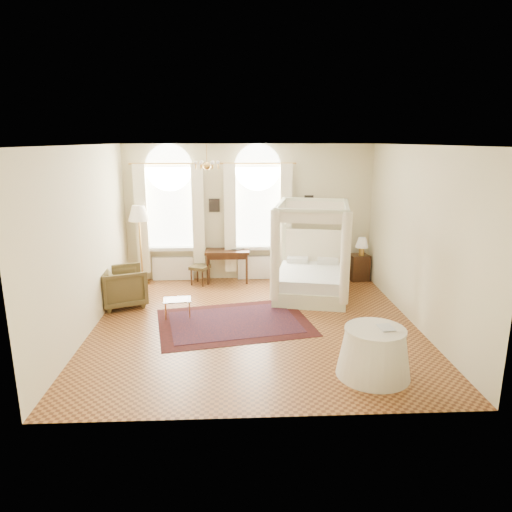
{
  "coord_description": "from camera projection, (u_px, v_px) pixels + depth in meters",
  "views": [
    {
      "loc": [
        -0.36,
        -8.04,
        3.39
      ],
      "look_at": [
        0.04,
        0.4,
        1.23
      ],
      "focal_mm": 32.0,
      "sensor_mm": 36.0,
      "label": 1
    }
  ],
  "objects": [
    {
      "name": "chandelier",
      "position": [
        207.0,
        165.0,
        9.04
      ],
      "size": [
        0.51,
        0.45,
        0.5
      ],
      "color": "#BF8C3F",
      "rests_on": "room_walls"
    },
    {
      "name": "nightstand",
      "position": [
        359.0,
        267.0,
        11.29
      ],
      "size": [
        0.5,
        0.46,
        0.64
      ],
      "primitive_type": "cube",
      "rotation": [
        0.0,
        0.0,
        0.13
      ],
      "color": "#3A2110",
      "rests_on": "ground"
    },
    {
      "name": "book",
      "position": [
        380.0,
        328.0,
        6.57
      ],
      "size": [
        0.22,
        0.28,
        0.03
      ],
      "primitive_type": "imported",
      "rotation": [
        0.0,
        0.0,
        0.07
      ],
      "color": "black",
      "rests_on": "side_table"
    },
    {
      "name": "side_table",
      "position": [
        374.0,
        352.0,
        6.68
      ],
      "size": [
        1.08,
        1.08,
        0.74
      ],
      "color": "white",
      "rests_on": "ground"
    },
    {
      "name": "canopy_bed",
      "position": [
        311.0,
        275.0,
        10.09
      ],
      "size": [
        1.92,
        2.2,
        2.08
      ],
      "color": "beige",
      "rests_on": "ground"
    },
    {
      "name": "floor_lamp",
      "position": [
        139.0,
        217.0,
        10.65
      ],
      "size": [
        0.49,
        0.49,
        1.91
      ],
      "color": "#BF8C3F",
      "rests_on": "ground"
    },
    {
      "name": "window_right",
      "position": [
        258.0,
        220.0,
        11.06
      ],
      "size": [
        1.62,
        0.27,
        3.29
      ],
      "color": "white",
      "rests_on": "room_walls"
    },
    {
      "name": "nightstand_lamp",
      "position": [
        362.0,
        244.0,
        11.08
      ],
      "size": [
        0.31,
        0.31,
        0.45
      ],
      "color": "#BF8C3F",
      "rests_on": "nightstand"
    },
    {
      "name": "window_left",
      "position": [
        171.0,
        221.0,
        10.96
      ],
      "size": [
        1.62,
        0.27,
        3.29
      ],
      "color": "white",
      "rests_on": "room_walls"
    },
    {
      "name": "laptop",
      "position": [
        237.0,
        249.0,
        11.07
      ],
      "size": [
        0.36,
        0.3,
        0.02
      ],
      "primitive_type": "imported",
      "rotation": [
        0.0,
        0.0,
        3.5
      ],
      "color": "black",
      "rests_on": "writing_desk"
    },
    {
      "name": "coffee_table",
      "position": [
        177.0,
        301.0,
        8.92
      ],
      "size": [
        0.57,
        0.44,
        0.36
      ],
      "color": "white",
      "rests_on": "ground"
    },
    {
      "name": "writing_desk",
      "position": [
        227.0,
        255.0,
        11.05
      ],
      "size": [
        1.07,
        0.56,
        0.8
      ],
      "color": "#3A2110",
      "rests_on": "ground"
    },
    {
      "name": "stool",
      "position": [
        200.0,
        269.0,
        10.93
      ],
      "size": [
        0.53,
        0.53,
        0.46
      ],
      "color": "#453A1D",
      "rests_on": "ground"
    },
    {
      "name": "oriental_rug",
      "position": [
        234.0,
        322.0,
        8.71
      ],
      "size": [
        3.16,
        2.54,
        0.01
      ],
      "color": "#421110",
      "rests_on": "ground"
    },
    {
      "name": "armchair",
      "position": [
        124.0,
        287.0,
        9.52
      ],
      "size": [
        1.16,
        1.14,
        0.82
      ],
      "primitive_type": "imported",
      "rotation": [
        0.0,
        0.0,
        1.94
      ],
      "color": "#4D4021",
      "rests_on": "ground"
    },
    {
      "name": "ground",
      "position": [
        255.0,
        324.0,
        8.64
      ],
      "size": [
        6.0,
        6.0,
        0.0
      ],
      "primitive_type": "plane",
      "color": "#9E602D",
      "rests_on": "ground"
    },
    {
      "name": "wall_pictures",
      "position": [
        253.0,
        203.0,
        11.05
      ],
      "size": [
        2.54,
        0.03,
        0.39
      ],
      "color": "black",
      "rests_on": "room_walls"
    },
    {
      "name": "room_walls",
      "position": [
        255.0,
        221.0,
        8.15
      ],
      "size": [
        6.0,
        6.0,
        6.0
      ],
      "color": "beige",
      "rests_on": "ground"
    }
  ]
}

